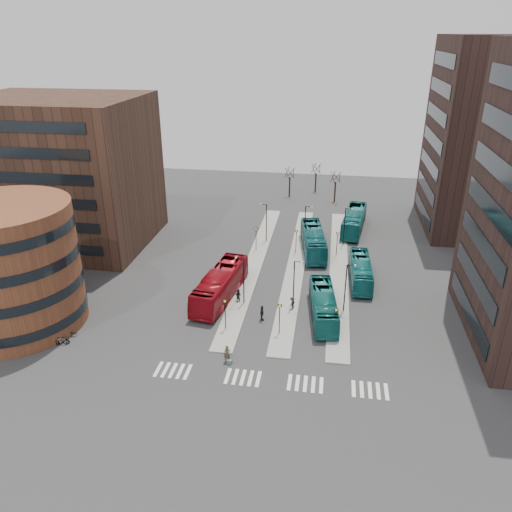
# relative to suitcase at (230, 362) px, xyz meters

# --- Properties ---
(ground) EXTENTS (160.00, 160.00, 0.00)m
(ground) POSITION_rel_suitcase_xyz_m (2.67, -5.86, -0.25)
(ground) COLOR #2B2B2D
(ground) RESTS_ON ground
(island_left) EXTENTS (2.50, 45.00, 0.15)m
(island_left) POSITION_rel_suitcase_xyz_m (-1.33, 24.14, -0.17)
(island_left) COLOR gray
(island_left) RESTS_ON ground
(island_mid) EXTENTS (2.50, 45.00, 0.15)m
(island_mid) POSITION_rel_suitcase_xyz_m (4.67, 24.14, -0.17)
(island_mid) COLOR gray
(island_mid) RESTS_ON ground
(island_right) EXTENTS (2.50, 45.00, 0.15)m
(island_right) POSITION_rel_suitcase_xyz_m (10.67, 24.14, -0.17)
(island_right) COLOR gray
(island_right) RESTS_ON ground
(suitcase) EXTENTS (0.46, 0.41, 0.50)m
(suitcase) POSITION_rel_suitcase_xyz_m (0.00, 0.00, 0.00)
(suitcase) COLOR navy
(suitcase) RESTS_ON ground
(red_bus) EXTENTS (4.90, 13.54, 3.69)m
(red_bus) POSITION_rel_suitcase_xyz_m (-3.87, 13.23, 1.60)
(red_bus) COLOR maroon
(red_bus) RESTS_ON ground
(teal_bus_a) EXTENTS (3.88, 11.36, 3.10)m
(teal_bus_a) POSITION_rel_suitcase_xyz_m (8.86, 10.66, 1.30)
(teal_bus_a) COLOR #13625E
(teal_bus_a) RESTS_ON ground
(teal_bus_b) EXTENTS (4.69, 12.92, 3.52)m
(teal_bus_b) POSITION_rel_suitcase_xyz_m (6.74, 29.41, 1.51)
(teal_bus_b) COLOR #135C63
(teal_bus_b) RESTS_ON ground
(teal_bus_c) EXTENTS (2.82, 10.79, 2.99)m
(teal_bus_c) POSITION_rel_suitcase_xyz_m (13.45, 20.51, 1.24)
(teal_bus_c) COLOR #166E6F
(teal_bus_c) RESTS_ON ground
(teal_bus_d) EXTENTS (4.58, 12.79, 3.48)m
(teal_bus_d) POSITION_rel_suitcase_xyz_m (12.99, 39.17, 1.49)
(teal_bus_d) COLOR #156869
(teal_bus_d) RESTS_ON ground
(traveller) EXTENTS (0.73, 0.52, 1.89)m
(traveller) POSITION_rel_suitcase_xyz_m (-0.32, 0.35, 0.70)
(traveller) COLOR #443E28
(traveller) RESTS_ON ground
(commuter_a) EXTENTS (0.98, 0.86, 1.70)m
(commuter_a) POSITION_rel_suitcase_xyz_m (-1.52, 12.58, 0.60)
(commuter_a) COLOR black
(commuter_a) RESTS_ON ground
(commuter_b) EXTENTS (0.78, 1.19, 1.89)m
(commuter_b) POSITION_rel_suitcase_xyz_m (1.98, 8.75, 0.70)
(commuter_b) COLOR black
(commuter_b) RESTS_ON ground
(commuter_c) EXTENTS (0.99, 1.19, 1.60)m
(commuter_c) POSITION_rel_suitcase_xyz_m (5.19, 11.77, 0.55)
(commuter_c) COLOR black
(commuter_c) RESTS_ON ground
(bicycle_near) EXTENTS (1.74, 0.98, 0.87)m
(bicycle_near) POSITION_rel_suitcase_xyz_m (-18.33, 1.04, 0.19)
(bicycle_near) COLOR gray
(bicycle_near) RESTS_ON ground
(bicycle_mid) EXTENTS (1.62, 0.93, 0.94)m
(bicycle_mid) POSITION_rel_suitcase_xyz_m (-18.33, 0.53, 0.22)
(bicycle_mid) COLOR gray
(bicycle_mid) RESTS_ON ground
(bicycle_far) EXTENTS (1.77, 1.06, 0.88)m
(bicycle_far) POSITION_rel_suitcase_xyz_m (-18.33, 2.08, 0.19)
(bicycle_far) COLOR gray
(bicycle_far) RESTS_ON ground
(crosswalk_stripes) EXTENTS (22.35, 2.40, 0.01)m
(crosswalk_stripes) POSITION_rel_suitcase_xyz_m (4.42, -1.86, -0.24)
(crosswalk_stripes) COLOR silver
(crosswalk_stripes) RESTS_ON ground
(round_building) EXTENTS (15.16, 15.16, 14.00)m
(round_building) POSITION_rel_suitcase_xyz_m (-25.33, 4.14, 6.74)
(round_building) COLOR brown
(round_building) RESTS_ON ground
(office_block) EXTENTS (25.00, 20.12, 22.00)m
(office_block) POSITION_rel_suitcase_xyz_m (-31.33, 28.12, 10.75)
(office_block) COLOR #41291E
(office_block) RESTS_ON ground
(tower_far) EXTENTS (20.12, 20.00, 30.00)m
(tower_far) POSITION_rel_suitcase_xyz_m (34.65, 44.14, 14.75)
(tower_far) COLOR #31201B
(tower_far) RESTS_ON ground
(sign_poles) EXTENTS (12.45, 22.12, 3.65)m
(sign_poles) POSITION_rel_suitcase_xyz_m (4.27, 17.14, 2.16)
(sign_poles) COLOR black
(sign_poles) RESTS_ON ground
(lamp_posts) EXTENTS (14.04, 20.24, 6.12)m
(lamp_posts) POSITION_rel_suitcase_xyz_m (5.30, 22.14, 3.33)
(lamp_posts) COLOR black
(lamp_posts) RESTS_ON ground
(bare_trees) EXTENTS (10.97, 8.14, 5.90)m
(bare_trees) POSITION_rel_suitcase_xyz_m (5.33, 56.81, 2.48)
(bare_trees) COLOR black
(bare_trees) RESTS_ON ground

